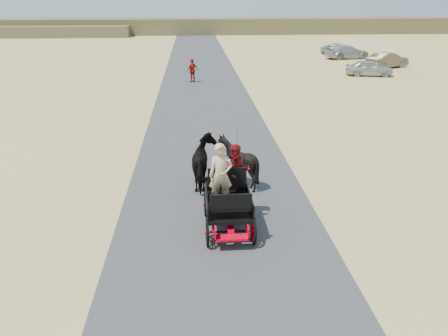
{
  "coord_description": "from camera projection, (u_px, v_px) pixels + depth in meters",
  "views": [
    {
      "loc": [
        -0.67,
        -11.6,
        6.29
      ],
      "look_at": [
        0.23,
        0.96,
        1.2
      ],
      "focal_mm": 35.0,
      "sensor_mm": 36.0,
      "label": 1
    }
  ],
  "objects": [
    {
      "name": "horse_right",
      "position": [
        237.0,
        162.0,
        15.04
      ],
      "size": [
        1.37,
        1.54,
        1.7
      ],
      "primitive_type": "imported",
      "rotation": [
        0.0,
        0.0,
        3.14
      ],
      "color": "black",
      "rests_on": "ground"
    },
    {
      "name": "car_c",
      "position": [
        347.0,
        52.0,
        44.09
      ],
      "size": [
        4.88,
        2.77,
        1.33
      ],
      "primitive_type": "imported",
      "rotation": [
        0.0,
        0.0,
        1.78
      ],
      "color": "#B2B2B7",
      "rests_on": "ground"
    },
    {
      "name": "road",
      "position": [
        219.0,
        217.0,
        13.13
      ],
      "size": [
        6.0,
        140.0,
        0.01
      ],
      "primitive_type": "cube",
      "color": "#38383A",
      "rests_on": "ground"
    },
    {
      "name": "car_b",
      "position": [
        387.0,
        60.0,
        38.68
      ],
      "size": [
        4.31,
        3.11,
        1.35
      ],
      "primitive_type": "imported",
      "rotation": [
        0.0,
        0.0,
        2.03
      ],
      "color": "brown",
      "rests_on": "ground"
    },
    {
      "name": "passenger_woman",
      "position": [
        237.0,
        171.0,
        12.56
      ],
      "size": [
        0.77,
        0.6,
        1.58
      ],
      "primitive_type": "imported",
      "color": "#660C0F",
      "rests_on": "carriage"
    },
    {
      "name": "ground",
      "position": [
        219.0,
        217.0,
        13.13
      ],
      "size": [
        140.0,
        140.0,
        0.0
      ],
      "primitive_type": "plane",
      "color": "tan"
    },
    {
      "name": "car_d",
      "position": [
        338.0,
        48.0,
        47.77
      ],
      "size": [
        4.38,
        3.77,
        1.12
      ],
      "primitive_type": "imported",
      "rotation": [
        0.0,
        0.0,
        2.16
      ],
      "color": "#B2B2B7",
      "rests_on": "ground"
    },
    {
      "name": "car_a",
      "position": [
        370.0,
        68.0,
        35.02
      ],
      "size": [
        3.88,
        2.2,
        1.25
      ],
      "primitive_type": "imported",
      "rotation": [
        0.0,
        0.0,
        1.36
      ],
      "color": "#B2B2B7",
      "rests_on": "ground"
    },
    {
      "name": "horse_left",
      "position": [
        205.0,
        163.0,
        14.97
      ],
      "size": [
        0.91,
        2.01,
        1.7
      ],
      "primitive_type": "imported",
      "rotation": [
        0.0,
        0.0,
        3.14
      ],
      "color": "black",
      "rests_on": "ground"
    },
    {
      "name": "carriage",
      "position": [
        228.0,
        216.0,
        12.42
      ],
      "size": [
        1.3,
        2.4,
        0.72
      ],
      "primitive_type": null,
      "color": "black",
      "rests_on": "ground"
    },
    {
      "name": "ridge_far",
      "position": [
        196.0,
        26.0,
        70.02
      ],
      "size": [
        140.0,
        6.0,
        2.4
      ],
      "primitive_type": "cube",
      "color": "brown",
      "rests_on": "ground"
    },
    {
      "name": "driver_man",
      "position": [
        221.0,
        175.0,
        11.98
      ],
      "size": [
        0.66,
        0.43,
        1.8
      ],
      "primitive_type": "imported",
      "color": "tan",
      "rests_on": "carriage"
    },
    {
      "name": "pedestrian",
      "position": [
        192.0,
        71.0,
        32.44
      ],
      "size": [
        1.04,
        0.98,
        1.73
      ],
      "primitive_type": "imported",
      "rotation": [
        0.0,
        0.0,
        3.85
      ],
      "color": "maroon",
      "rests_on": "ground"
    }
  ]
}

